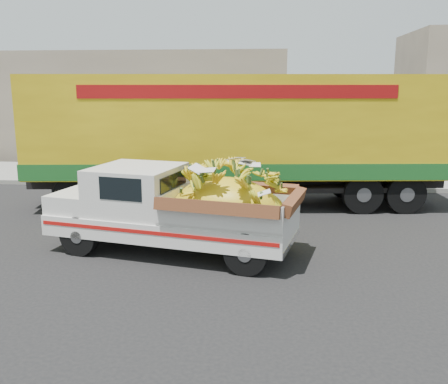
# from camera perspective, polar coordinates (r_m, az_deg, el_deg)

# --- Properties ---
(ground) EXTENTS (100.00, 100.00, 0.00)m
(ground) POSITION_cam_1_polar(r_m,az_deg,el_deg) (10.96, 2.86, -6.64)
(ground) COLOR black
(ground) RESTS_ON ground
(curb) EXTENTS (60.00, 0.25, 0.15)m
(curb) POSITION_cam_1_polar(r_m,az_deg,el_deg) (17.28, 3.95, 0.63)
(curb) COLOR gray
(curb) RESTS_ON ground
(sidewalk) EXTENTS (60.00, 4.00, 0.14)m
(sidewalk) POSITION_cam_1_polar(r_m,az_deg,el_deg) (19.34, 4.14, 1.86)
(sidewalk) COLOR gray
(sidewalk) RESTS_ON ground
(building_left) EXTENTS (18.00, 6.00, 5.00)m
(building_left) POSITION_cam_1_polar(r_m,az_deg,el_deg) (26.34, -13.32, 9.65)
(building_left) COLOR gray
(building_left) RESTS_ON ground
(pickup_truck) EXTENTS (5.48, 2.95, 1.82)m
(pickup_truck) POSITION_cam_1_polar(r_m,az_deg,el_deg) (10.50, -3.98, -1.94)
(pickup_truck) COLOR black
(pickup_truck) RESTS_ON ground
(semi_trailer) EXTENTS (12.04, 3.84, 3.80)m
(semi_trailer) POSITION_cam_1_polar(r_m,az_deg,el_deg) (14.58, 1.48, 6.64)
(semi_trailer) COLOR black
(semi_trailer) RESTS_ON ground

